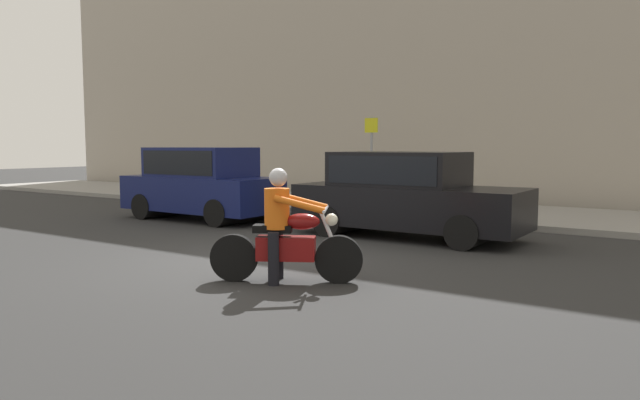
# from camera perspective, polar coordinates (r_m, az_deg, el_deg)

# --- Properties ---
(ground_plane) EXTENTS (80.00, 80.00, 0.00)m
(ground_plane) POSITION_cam_1_polar(r_m,az_deg,el_deg) (9.61, -6.53, -5.84)
(ground_plane) COLOR #292929
(sidewalk_slab) EXTENTS (40.00, 4.40, 0.14)m
(sidewalk_slab) POSITION_cam_1_polar(r_m,az_deg,el_deg) (16.45, 11.89, -1.02)
(sidewalk_slab) COLOR gray
(sidewalk_slab) RESTS_ON ground_plane
(building_facade) EXTENTS (40.00, 1.40, 11.06)m
(building_facade) POSITION_cam_1_polar(r_m,az_deg,el_deg) (19.89, 16.04, 15.77)
(building_facade) COLOR #A89E8E
(building_facade) RESTS_ON ground_plane
(motorcycle_with_rider_orange_stripe) EXTENTS (1.87, 1.14, 1.55)m
(motorcycle_with_rider_orange_stripe) POSITION_cam_1_polar(r_m,az_deg,el_deg) (7.98, -3.41, -3.45)
(motorcycle_with_rider_orange_stripe) COLOR black
(motorcycle_with_rider_orange_stripe) RESTS_ON ground_plane
(parked_sedan_black) EXTENTS (4.58, 1.82, 1.72)m
(parked_sedan_black) POSITION_cam_1_polar(r_m,az_deg,el_deg) (11.96, 8.24, 0.61)
(parked_sedan_black) COLOR black
(parked_sedan_black) RESTS_ON ground_plane
(parked_hatchback_navy) EXTENTS (4.10, 1.76, 1.80)m
(parked_hatchback_navy) POSITION_cam_1_polar(r_m,az_deg,el_deg) (14.95, -11.46, 1.70)
(parked_hatchback_navy) COLOR #11194C
(parked_hatchback_navy) RESTS_ON ground_plane
(street_sign_post) EXTENTS (0.44, 0.08, 2.57)m
(street_sign_post) POSITION_cam_1_polar(r_m,az_deg,el_deg) (18.08, 5.00, 4.80)
(street_sign_post) COLOR gray
(street_sign_post) RESTS_ON sidewalk_slab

